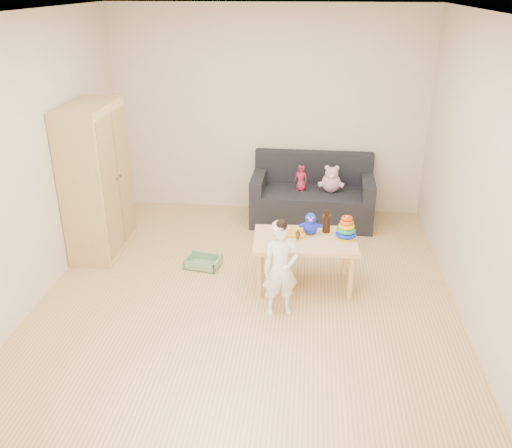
# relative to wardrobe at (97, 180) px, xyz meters

# --- Properties ---
(room) EXTENTS (4.50, 4.50, 4.50)m
(room) POSITION_rel_wardrobe_xyz_m (1.76, -0.81, 0.46)
(room) COLOR #D7B373
(room) RESTS_ON ground
(wardrobe) EXTENTS (0.47, 0.93, 1.67)m
(wardrobe) POSITION_rel_wardrobe_xyz_m (0.00, 0.00, 0.00)
(wardrobe) COLOR tan
(wardrobe) RESTS_ON ground
(sofa) EXTENTS (1.52, 0.79, 0.42)m
(sofa) POSITION_rel_wardrobe_xyz_m (2.36, 1.03, -0.63)
(sofa) COLOR black
(sofa) RESTS_ON ground
(play_table) EXTENTS (1.03, 0.69, 0.53)m
(play_table) POSITION_rel_wardrobe_xyz_m (2.29, -0.58, -0.57)
(play_table) COLOR tan
(play_table) RESTS_ON ground
(storage_bin) EXTENTS (0.40, 0.33, 0.11)m
(storage_bin) POSITION_rel_wardrobe_xyz_m (1.21, -0.30, -0.78)
(storage_bin) COLOR gray
(storage_bin) RESTS_ON ground
(toddler) EXTENTS (0.38, 0.30, 0.89)m
(toddler) POSITION_rel_wardrobe_xyz_m (2.09, -1.09, -0.39)
(toddler) COLOR white
(toddler) RESTS_ON ground
(pink_bear) EXTENTS (0.27, 0.24, 0.29)m
(pink_bear) POSITION_rel_wardrobe_xyz_m (2.58, 1.01, -0.27)
(pink_bear) COLOR #D89FC1
(pink_bear) RESTS_ON sofa
(doll) EXTENTS (0.19, 0.16, 0.32)m
(doll) POSITION_rel_wardrobe_xyz_m (2.21, 1.01, -0.25)
(doll) COLOR #B42144
(doll) RESTS_ON sofa
(ring_stacker) EXTENTS (0.21, 0.21, 0.23)m
(ring_stacker) POSITION_rel_wardrobe_xyz_m (2.69, -0.53, -0.22)
(ring_stacker) COLOR yellow
(ring_stacker) RESTS_ON play_table
(brown_bottle) EXTENTS (0.08, 0.08, 0.24)m
(brown_bottle) POSITION_rel_wardrobe_xyz_m (2.50, -0.41, -0.21)
(brown_bottle) COLOR black
(brown_bottle) RESTS_ON play_table
(blue_plush) EXTENTS (0.23, 0.20, 0.23)m
(blue_plush) POSITION_rel_wardrobe_xyz_m (2.34, -0.46, -0.20)
(blue_plush) COLOR #1C2BFD
(blue_plush) RESTS_ON play_table
(wooden_figure) EXTENTS (0.05, 0.05, 0.11)m
(wooden_figure) POSITION_rel_wardrobe_xyz_m (2.22, -0.62, -0.26)
(wooden_figure) COLOR brown
(wooden_figure) RESTS_ON play_table
(yellow_book) EXTENTS (0.23, 0.23, 0.02)m
(yellow_book) POSITION_rel_wardrobe_xyz_m (2.20, -0.48, -0.30)
(yellow_book) COLOR gold
(yellow_book) RESTS_ON play_table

